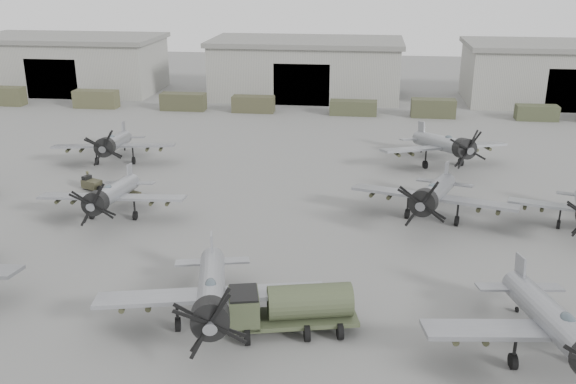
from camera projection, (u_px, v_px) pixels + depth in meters
name	position (u px, v px, depth m)	size (l,w,h in m)	color
ground	(211.00, 283.00, 41.83)	(220.00, 220.00, 0.00)	slate
hangar_left	(70.00, 63.00, 102.66)	(29.00, 14.80, 8.70)	#97978E
hangar_center	(306.00, 68.00, 98.16)	(29.00, 14.80, 8.70)	#97978E
hangar_right	(565.00, 73.00, 93.65)	(29.00, 14.80, 8.70)	#97978E
support_truck_0	(4.00, 96.00, 93.12)	(5.90, 2.20, 2.64)	#43442C
support_truck_1	(96.00, 99.00, 91.49)	(6.25, 2.20, 2.48)	#47472F
support_truck_2	(183.00, 102.00, 89.99)	(6.29, 2.20, 2.38)	#3C3D27
support_truck_3	(253.00, 104.00, 88.83)	(5.82, 2.20, 2.23)	#403F29
support_truck_4	(353.00, 108.00, 87.24)	(6.37, 2.20, 1.97)	#3E412A
support_truck_5	(433.00, 108.00, 85.89)	(5.85, 2.20, 2.45)	#3C3F29
support_truck_6	(537.00, 113.00, 84.38)	(5.38, 2.20, 1.97)	#3D422B
aircraft_near_1	(211.00, 292.00, 35.76)	(13.12, 11.81, 5.22)	#95979D
aircraft_near_2	(560.00, 328.00, 32.13)	(13.67, 12.30, 5.43)	gray
aircraft_mid_1	(111.00, 195.00, 51.37)	(11.88, 10.69, 4.74)	#95989D
aircraft_mid_2	(433.00, 194.00, 50.74)	(13.20, 11.88, 5.26)	gray
aircraft_far_0	(113.00, 143.00, 65.42)	(12.50, 11.25, 4.96)	gray
aircraft_far_1	(445.00, 145.00, 64.53)	(12.96, 11.69, 5.22)	gray
fuel_tanker	(291.00, 305.00, 35.96)	(7.55, 4.47, 2.78)	#3C442C
tug_trailer	(103.00, 187.00, 58.16)	(6.24, 3.52, 1.26)	#3A3826
ground_crew	(88.00, 179.00, 59.43)	(0.57, 0.37, 1.55)	#49482F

